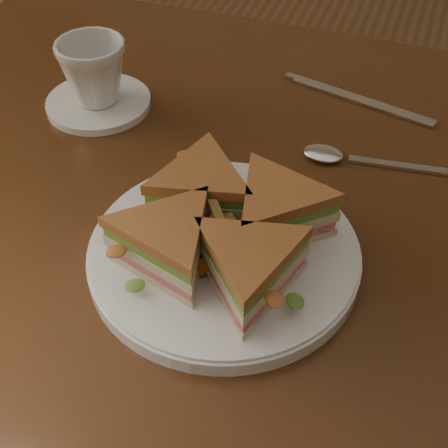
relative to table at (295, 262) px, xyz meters
name	(u,v)px	position (x,y,z in m)	size (l,w,h in m)	color
table	(295,262)	(0.00, 0.00, 0.00)	(1.20, 0.80, 0.75)	#31190B
plate	(224,254)	(-0.05, -0.11, 0.11)	(0.27, 0.27, 0.02)	white
sandwich_wedges	(224,228)	(-0.05, -0.11, 0.14)	(0.26, 0.26, 0.06)	beige
crisps_mound	(224,231)	(-0.05, -0.11, 0.14)	(0.09, 0.09, 0.05)	#B15B16
spoon	(343,157)	(0.03, 0.09, 0.10)	(0.18, 0.04, 0.01)	silver
knife	(352,98)	(0.01, 0.22, 0.10)	(0.21, 0.06, 0.00)	silver
saucer	(99,103)	(-0.30, 0.09, 0.10)	(0.14, 0.14, 0.01)	white
coffee_cup	(94,72)	(-0.30, 0.09, 0.15)	(0.09, 0.09, 0.08)	white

